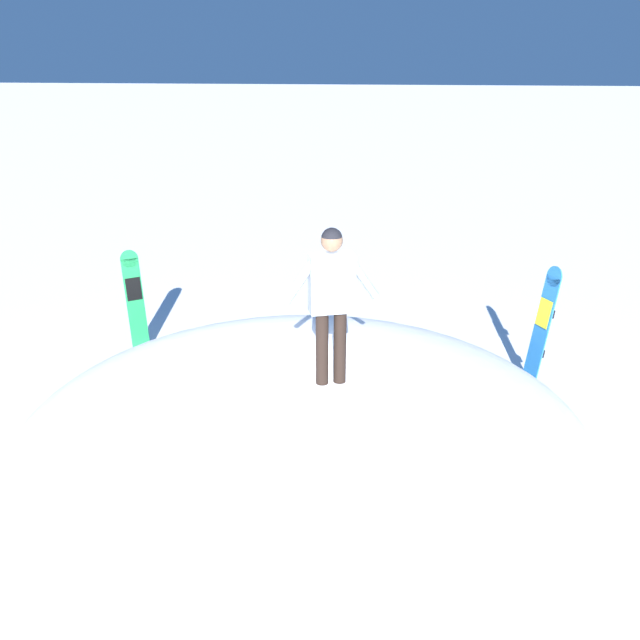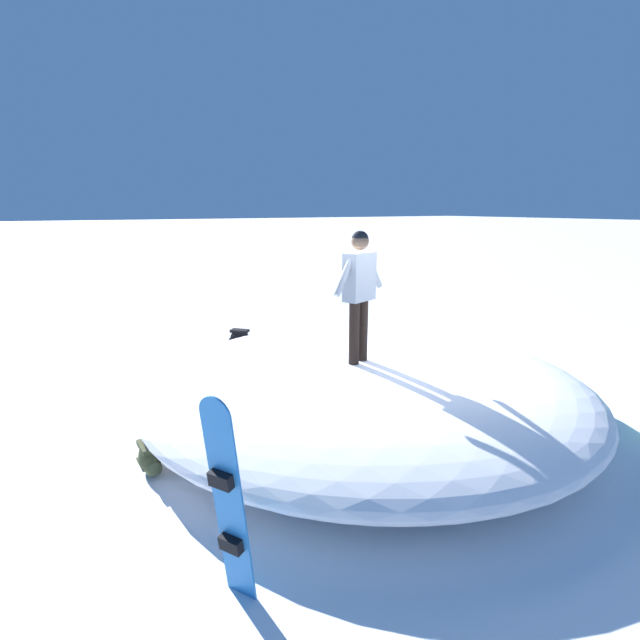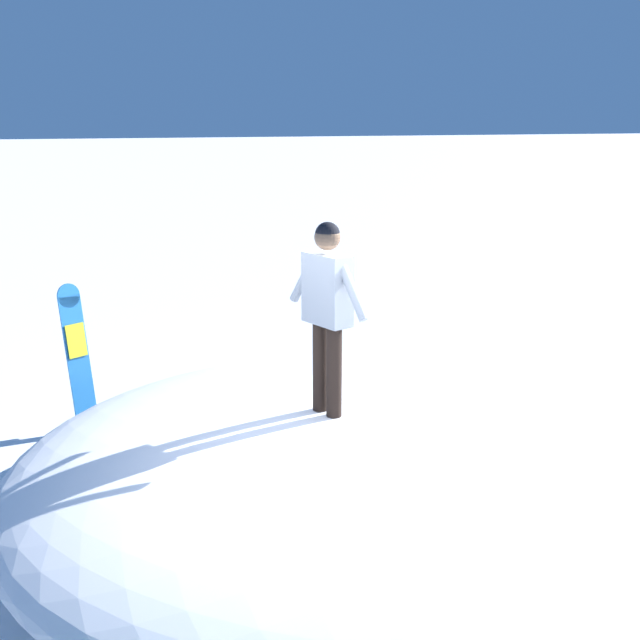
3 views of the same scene
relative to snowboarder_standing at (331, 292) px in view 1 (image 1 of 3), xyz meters
name	(u,v)px [view 1 (image 1 of 3)]	position (x,y,z in m)	size (l,w,h in m)	color
ground	(278,434)	(-0.70, 0.31, -2.00)	(240.00, 240.00, 0.00)	white
snow_mound	(303,426)	(-0.28, -0.21, -1.53)	(6.35, 6.28, 0.93)	white
snowboarder_standing	(331,292)	(0.00, 0.00, 0.00)	(1.02, 0.44, 1.76)	black
snowboard_primary_upright	(542,326)	(2.64, 2.13, -1.10)	(0.35, 0.36, 1.74)	#2672BF
snowboard_secondary_upright	(135,299)	(-3.42, 2.49, -1.17)	(0.33, 0.32, 1.60)	#1E8C47
backpack_far	(582,469)	(2.77, -0.16, -1.81)	(0.26, 0.62, 0.36)	#383D23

